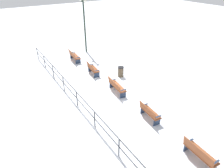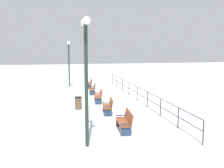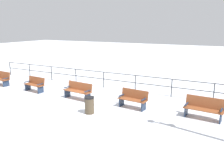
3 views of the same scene
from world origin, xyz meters
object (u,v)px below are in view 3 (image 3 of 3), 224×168
bench_nearest (1,78)px  bench_fifth (204,108)px  bench_third (78,90)px  bench_fourth (133,99)px  bench_second (35,84)px  trash_bin (89,105)px

bench_nearest → bench_fifth: bench_fifth is taller
bench_third → bench_fourth: 3.22m
bench_fourth → bench_fifth: bearing=98.8°
bench_second → trash_bin: bearing=78.0°
bench_third → bench_fourth: bearing=97.1°
bench_second → bench_third: size_ratio=0.83×
bench_second → bench_fifth: size_ratio=0.86×
bench_fifth → trash_bin: (1.80, -4.67, -0.08)m
trash_bin → bench_fourth: bearing=138.3°
bench_nearest → bench_fourth: bench_nearest is taller
bench_fifth → bench_third: bearing=-83.8°
bench_fifth → bench_fourth: bearing=-82.9°
bench_fifth → bench_nearest: bearing=-85.3°
trash_bin → bench_second: bearing=-107.6°
bench_second → bench_fifth: 9.65m
trash_bin → bench_fifth: bearing=111.1°
bench_second → bench_fifth: bench_fifth is taller
bench_nearest → bench_second: (0.10, 3.22, -0.01)m
bench_nearest → bench_second: size_ratio=1.08×
bench_nearest → bench_third: bench_nearest is taller
trash_bin → bench_nearest: bearing=-101.6°
bench_nearest → bench_second: bench_nearest is taller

